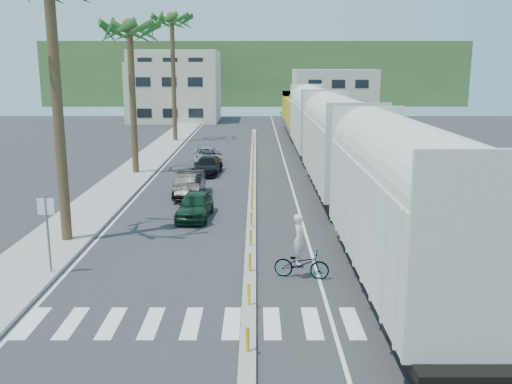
{
  "coord_description": "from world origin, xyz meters",
  "views": [
    {
      "loc": [
        0.23,
        -17.77,
        7.51
      ],
      "look_at": [
        0.22,
        7.1,
        2.0
      ],
      "focal_mm": 40.0,
      "sensor_mm": 36.0,
      "label": 1
    }
  ],
  "objects_px": {
    "street_sign": "(47,223)",
    "car_second": "(190,184)",
    "cyclist": "(301,258)",
    "car_lead": "(195,205)"
  },
  "relations": [
    {
      "from": "street_sign",
      "to": "car_lead",
      "type": "height_order",
      "value": "street_sign"
    },
    {
      "from": "cyclist",
      "to": "car_lead",
      "type": "bearing_deg",
      "value": 41.89
    },
    {
      "from": "street_sign",
      "to": "car_lead",
      "type": "bearing_deg",
      "value": 60.97
    },
    {
      "from": "car_lead",
      "to": "cyclist",
      "type": "relative_size",
      "value": 1.69
    },
    {
      "from": "street_sign",
      "to": "car_second",
      "type": "xyz_separation_m",
      "value": [
        3.62,
        12.99,
        -1.25
      ]
    },
    {
      "from": "street_sign",
      "to": "car_lead",
      "type": "xyz_separation_m",
      "value": [
        4.45,
        8.01,
        -1.3
      ]
    },
    {
      "from": "car_lead",
      "to": "car_second",
      "type": "distance_m",
      "value": 5.05
    },
    {
      "from": "car_second",
      "to": "cyclist",
      "type": "bearing_deg",
      "value": -67.34
    },
    {
      "from": "car_lead",
      "to": "car_second",
      "type": "height_order",
      "value": "car_second"
    },
    {
      "from": "street_sign",
      "to": "car_second",
      "type": "bearing_deg",
      "value": 74.44
    }
  ]
}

